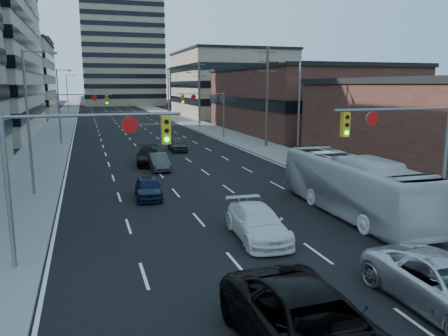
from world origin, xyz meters
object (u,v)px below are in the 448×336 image
at_px(black_pickup, 312,329).
at_px(transit_bus, 353,186).
at_px(silver_suv, 448,286).
at_px(sedan_blue, 148,188).
at_px(white_van, 257,223).

height_order(black_pickup, transit_bus, transit_bus).
bearing_deg(silver_suv, black_pickup, -169.21).
bearing_deg(sedan_blue, black_pickup, -80.37).
xyz_separation_m(white_van, transit_bus, (6.28, 1.98, 0.86)).
bearing_deg(silver_suv, white_van, 111.87).
xyz_separation_m(black_pickup, white_van, (2.08, 8.86, -0.18)).
bearing_deg(white_van, transit_bus, 21.14).
distance_m(silver_suv, sedan_blue, 18.00).
xyz_separation_m(silver_suv, sedan_blue, (-6.95, 16.60, -0.15)).
bearing_deg(sedan_blue, white_van, -62.66).
height_order(black_pickup, white_van, black_pickup).
relative_size(black_pickup, sedan_blue, 1.69).
distance_m(black_pickup, silver_suv, 5.39).
distance_m(black_pickup, white_van, 9.10).
bearing_deg(transit_bus, black_pickup, -126.49).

